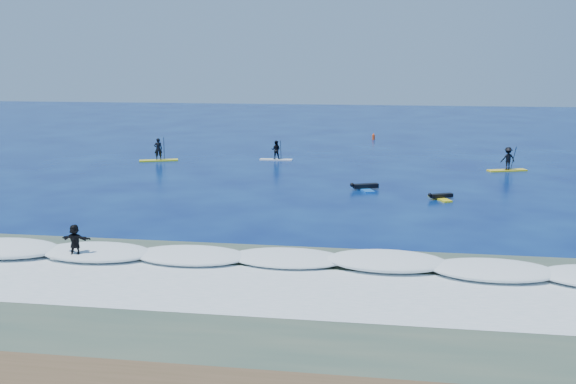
# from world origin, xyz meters

# --- Properties ---
(ground) EXTENTS (160.00, 160.00, 0.00)m
(ground) POSITION_xyz_m (0.00, 0.00, 0.00)
(ground) COLOR #040F4B
(ground) RESTS_ON ground
(shallow_water) EXTENTS (90.00, 13.00, 0.01)m
(shallow_water) POSITION_xyz_m (0.00, -14.00, 0.01)
(shallow_water) COLOR #384D3E
(shallow_water) RESTS_ON ground
(breaking_wave) EXTENTS (40.00, 6.00, 0.30)m
(breaking_wave) POSITION_xyz_m (0.00, -10.00, 0.00)
(breaking_wave) COLOR white
(breaking_wave) RESTS_ON ground
(whitewater) EXTENTS (34.00, 5.00, 0.02)m
(whitewater) POSITION_xyz_m (0.00, -13.00, 0.00)
(whitewater) COLOR silver
(whitewater) RESTS_ON ground
(sup_paddler_left) EXTENTS (3.12, 1.79, 2.14)m
(sup_paddler_left) POSITION_xyz_m (-13.12, 14.53, 0.67)
(sup_paddler_left) COLOR yellow
(sup_paddler_left) RESTS_ON ground
(sup_paddler_center) EXTENTS (2.65, 0.72, 1.85)m
(sup_paddler_center) POSITION_xyz_m (-3.84, 16.27, 0.69)
(sup_paddler_center) COLOR white
(sup_paddler_center) RESTS_ON ground
(sup_paddler_right) EXTENTS (2.98, 1.63, 2.04)m
(sup_paddler_right) POSITION_xyz_m (13.78, 13.83, 0.79)
(sup_paddler_right) COLOR yellow
(sup_paddler_right) RESTS_ON ground
(prone_paddler_near) EXTENTS (1.51, 2.01, 0.41)m
(prone_paddler_near) POSITION_xyz_m (8.12, 3.30, 0.14)
(prone_paddler_near) COLOR yellow
(prone_paddler_near) RESTS_ON ground
(prone_paddler_far) EXTENTS (1.80, 2.39, 0.49)m
(prone_paddler_far) POSITION_xyz_m (3.62, 5.47, 0.17)
(prone_paddler_far) COLOR blue
(prone_paddler_far) RESTS_ON ground
(wave_surfer) EXTENTS (2.01, 0.61, 1.44)m
(wave_surfer) POSITION_xyz_m (-7.48, -11.01, 0.82)
(wave_surfer) COLOR white
(wave_surfer) RESTS_ON breaking_wave
(marker_buoy) EXTENTS (0.30, 0.30, 0.71)m
(marker_buoy) POSITION_xyz_m (3.74, 30.93, 0.31)
(marker_buoy) COLOR #F64815
(marker_buoy) RESTS_ON ground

